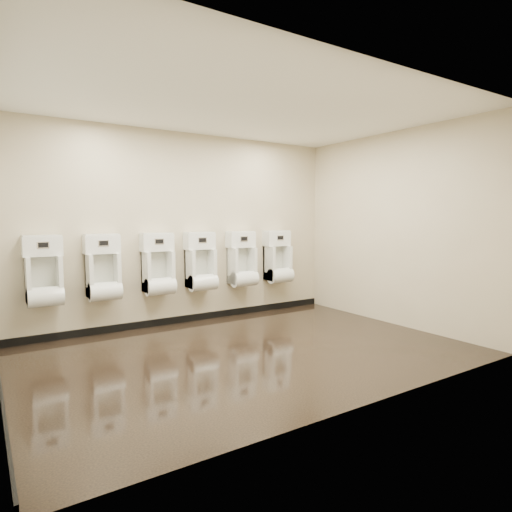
% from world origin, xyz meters
% --- Properties ---
extents(ground, '(5.00, 3.50, 0.00)m').
position_xyz_m(ground, '(0.00, 0.00, 0.00)').
color(ground, black).
rests_on(ground, ground).
extents(ceiling, '(5.00, 3.50, 0.00)m').
position_xyz_m(ceiling, '(0.00, 0.00, 2.80)').
color(ceiling, white).
extents(back_wall, '(5.00, 0.02, 2.80)m').
position_xyz_m(back_wall, '(0.00, 1.75, 1.40)').
color(back_wall, beige).
rests_on(back_wall, ground).
extents(front_wall, '(5.00, 0.02, 2.80)m').
position_xyz_m(front_wall, '(0.00, -1.75, 1.40)').
color(front_wall, beige).
rests_on(front_wall, ground).
extents(right_wall, '(0.02, 3.50, 2.80)m').
position_xyz_m(right_wall, '(2.50, 0.00, 1.40)').
color(right_wall, beige).
rests_on(right_wall, ground).
extents(skirting_back, '(5.00, 0.02, 0.10)m').
position_xyz_m(skirting_back, '(0.00, 1.74, 0.05)').
color(skirting_back, black).
rests_on(skirting_back, ground).
extents(skirting_left, '(0.02, 3.50, 0.10)m').
position_xyz_m(skirting_left, '(-2.49, 0.00, 0.05)').
color(skirting_left, black).
rests_on(skirting_left, ground).
extents(urinal_0, '(0.45, 0.34, 0.85)m').
position_xyz_m(urinal_0, '(-1.94, 1.60, 0.85)').
color(urinal_0, white).
rests_on(urinal_0, back_wall).
extents(urinal_1, '(0.45, 0.34, 0.85)m').
position_xyz_m(urinal_1, '(-1.24, 1.60, 0.85)').
color(urinal_1, white).
rests_on(urinal_1, back_wall).
extents(urinal_2, '(0.45, 0.34, 0.85)m').
position_xyz_m(urinal_2, '(-0.49, 1.60, 0.85)').
color(urinal_2, white).
rests_on(urinal_2, back_wall).
extents(urinal_3, '(0.45, 0.34, 0.85)m').
position_xyz_m(urinal_3, '(0.17, 1.60, 0.85)').
color(urinal_3, white).
rests_on(urinal_3, back_wall).
extents(urinal_4, '(0.45, 0.34, 0.85)m').
position_xyz_m(urinal_4, '(0.88, 1.60, 0.85)').
color(urinal_4, white).
rests_on(urinal_4, back_wall).
extents(urinal_5, '(0.45, 0.34, 0.85)m').
position_xyz_m(urinal_5, '(1.58, 1.60, 0.85)').
color(urinal_5, white).
rests_on(urinal_5, back_wall).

